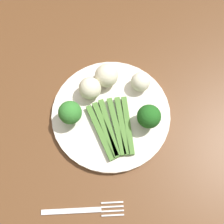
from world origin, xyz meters
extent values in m
cube|color=gray|center=(0.00, 0.00, -0.01)|extent=(6.00, 6.00, 0.02)
cube|color=brown|center=(0.00, 0.00, 0.72)|extent=(1.19, 0.98, 0.04)
cylinder|color=brown|center=(-0.54, -0.43, 0.35)|extent=(0.07, 0.07, 0.70)
cylinder|color=brown|center=(-0.54, 0.43, 0.35)|extent=(0.07, 0.07, 0.70)
cylinder|color=olive|center=(-0.30, -0.53, 0.23)|extent=(0.04, 0.04, 0.45)
cylinder|color=silver|center=(0.07, 0.00, 0.75)|extent=(0.27, 0.27, 0.01)
cube|color=#47752D|center=(0.09, 0.04, 0.76)|extent=(0.13, 0.04, 0.01)
cube|color=#47752D|center=(0.09, 0.03, 0.76)|extent=(0.13, 0.05, 0.01)
cube|color=#47752D|center=(0.10, 0.02, 0.76)|extent=(0.13, 0.06, 0.01)
cube|color=#47752D|center=(0.10, 0.00, 0.76)|extent=(0.13, 0.06, 0.01)
cube|color=#47752D|center=(0.11, -0.01, 0.76)|extent=(0.12, 0.07, 0.01)
cube|color=#47752D|center=(0.12, -0.02, 0.76)|extent=(0.12, 0.08, 0.01)
cylinder|color=#4C7F2B|center=(0.08, 0.08, 0.77)|extent=(0.02, 0.02, 0.02)
sphere|color=#1E5B1C|center=(0.08, 0.08, 0.79)|extent=(0.05, 0.05, 0.05)
cylinder|color=#609E3D|center=(0.09, -0.08, 0.76)|extent=(0.02, 0.02, 0.02)
sphere|color=#337A2D|center=(0.09, -0.08, 0.79)|extent=(0.05, 0.05, 0.05)
sphere|color=beige|center=(0.02, -0.05, 0.78)|extent=(0.05, 0.05, 0.05)
sphere|color=silver|center=(-0.01, 0.06, 0.78)|extent=(0.04, 0.04, 0.04)
sphere|color=beige|center=(-0.01, -0.02, 0.78)|extent=(0.05, 0.05, 0.05)
cube|color=silver|center=(0.28, -0.05, 0.74)|extent=(0.03, 0.12, 0.00)
cube|color=silver|center=(0.28, 0.03, 0.74)|extent=(0.01, 0.04, 0.00)
cube|color=silver|center=(0.27, 0.03, 0.74)|extent=(0.01, 0.04, 0.00)
cube|color=silver|center=(0.26, 0.03, 0.74)|extent=(0.01, 0.04, 0.00)
cube|color=silver|center=(0.25, 0.03, 0.74)|extent=(0.01, 0.04, 0.00)
camera|label=1|loc=(0.28, 0.03, 1.31)|focal=42.20mm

